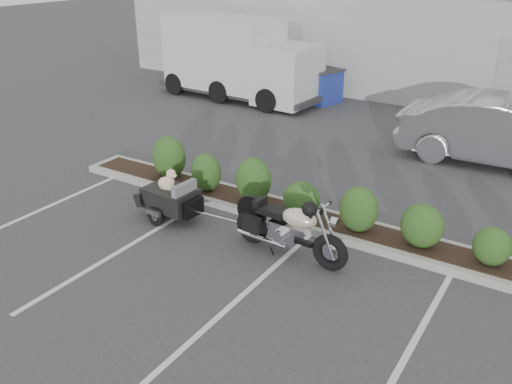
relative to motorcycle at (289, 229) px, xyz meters
The scene contains 8 objects.
ground 1.56m from the motorcycle, 145.26° to the right, with size 90.00×90.00×0.00m, color #38383A.
planter_kerb 1.46m from the motorcycle, 98.40° to the left, with size 12.00×1.00×0.15m, color #9E9E93.
building 16.28m from the motorcycle, 94.25° to the left, with size 26.00×10.00×4.00m, color #9EA099.
motorcycle is the anchor object (origin of this frame).
pet_trailer 2.78m from the motorcycle, behind, with size 1.88×1.05×1.12m.
sedan 7.36m from the motorcycle, 70.95° to the left, with size 1.82×5.23×1.72m, color #A5A5AC.
dumpster 11.15m from the motorcycle, 114.20° to the left, with size 2.09×1.69×1.20m.
delivery_truck 11.51m from the motorcycle, 128.31° to the left, with size 6.45×2.54×2.90m.
Camera 1 is at (5.28, -6.72, 5.13)m, focal length 38.00 mm.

